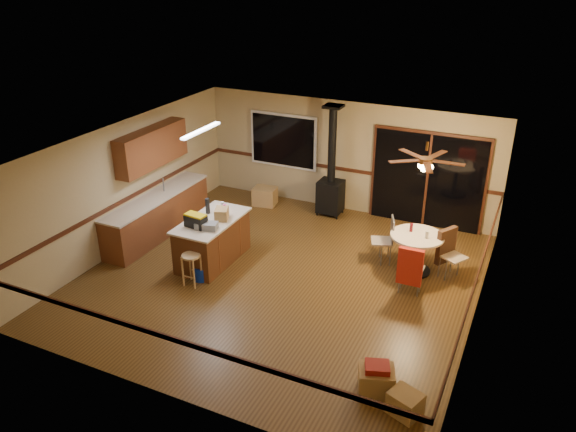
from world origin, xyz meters
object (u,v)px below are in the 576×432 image
Objects in this scene: chair_right at (447,246)px; box_corner_a at (376,380)px; toolbox_black at (196,221)px; chair_left at (387,235)px; box_corner_b at (405,403)px; box_under_window at (265,196)px; blue_bucket at (201,273)px; dining_table at (416,247)px; bar_stool at (192,270)px; wood_stove at (331,185)px; toolbox_grey at (206,226)px; kitchen_island at (213,240)px; chair_near at (410,266)px.

box_corner_a is at bearing -93.76° from chair_right.
toolbox_black is at bearing 156.23° from box_corner_a.
toolbox_black is at bearing -150.63° from chair_left.
box_under_window is at bearing 132.17° from box_corner_b.
blue_bucket is 4.09m from dining_table.
chair_left reaches higher than bar_stool.
wood_stove is 3.96m from blue_bucket.
toolbox_grey is 1.28× the size of blue_bucket.
dining_table is at bearing 95.01° from box_corner_a.
toolbox_black reaches higher than dining_table.
blue_bucket is at bearing -76.47° from kitchen_island.
wood_stove is 6.19× the size of toolbox_grey.
chair_left is at bearing -179.65° from chair_right.
dining_table is at bearing 24.78° from toolbox_grey.
blue_bucket is 0.65× the size of box_corner_a.
toolbox_black is 0.92m from bar_stool.
toolbox_black is 1.30× the size of blue_bucket.
toolbox_grey is (0.13, -0.37, 0.51)m from kitchen_island.
chair_left is 3.78m from box_under_window.
bar_stool is at bearing 161.97° from box_corner_a.
toolbox_grey reaches higher than box_corner_b.
chair_near is 1.30× the size of box_under_window.
chair_right is (4.35, 1.81, -0.42)m from toolbox_black.
box_corner_b reaches higher than blue_bucket.
chair_near is (3.65, 1.10, 0.46)m from blue_bucket.
chair_near is (3.69, 0.77, -0.37)m from toolbox_grey.
kitchen_island is 0.95m from bar_stool.
bar_stool is at bearing 160.87° from box_corner_b.
box_corner_b is at bearing -19.13° from bar_stool.
box_corner_a is (2.72, -5.24, -0.54)m from wood_stove.
chair_right is 1.30× the size of box_under_window.
wood_stove is 4.85× the size of chair_left.
box_under_window is at bearing 158.30° from dining_table.
toolbox_grey is at bearing -155.22° from dining_table.
box_corner_a is at bearing 152.42° from box_corner_b.
toolbox_black is 4.01m from chair_near.
wood_stove is at bearing 5.17° from box_under_window.
wood_stove is at bearing 66.91° from kitchen_island.
blue_bucket is at bearing -81.93° from box_under_window.
bar_stool is at bearing -141.85° from chair_left.
kitchen_island is at bearing -83.27° from box_under_window.
box_under_window is 6.71m from box_corner_a.
toolbox_grey is 0.98× the size of toolbox_black.
chair_near is at bearing -46.40° from wood_stove.
kitchen_island is at bearing -155.49° from chair_left.
chair_left is 1.14m from chair_right.
chair_left is at bearing 30.99° from toolbox_grey.
chair_near is at bearing 16.74° from blue_bucket.
dining_table is 3.82m from box_corner_b.
blue_bucket is at bearing -150.84° from dining_table.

